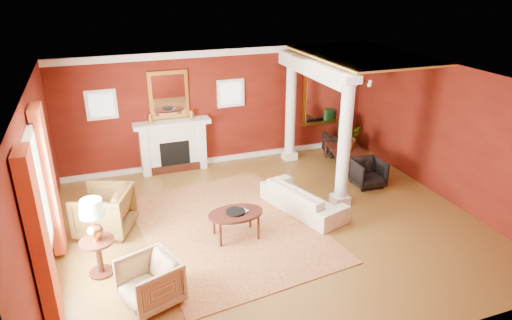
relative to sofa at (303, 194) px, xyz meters
name	(u,v)px	position (x,y,z in m)	size (l,w,h in m)	color
ground	(272,224)	(-0.82, -0.30, -0.38)	(8.00, 8.00, 0.00)	brown
room_shell	(273,128)	(-0.82, -0.30, 1.64)	(8.04, 7.04, 2.92)	#61180D
fireplace	(173,146)	(-2.12, 3.01, 0.27)	(1.85, 0.42, 1.29)	white
overmantel_mirror	(169,95)	(-2.12, 3.15, 1.52)	(0.95, 0.07, 1.15)	yellow
flank_window_left	(101,105)	(-3.67, 3.16, 1.42)	(0.70, 0.07, 0.70)	white
flank_window_right	(231,93)	(-0.57, 3.16, 1.42)	(0.70, 0.07, 0.70)	white
left_window	(43,207)	(-4.72, -0.90, 1.04)	(0.21, 2.55, 2.60)	white
column_front	(345,142)	(0.88, 0.00, 1.05)	(0.36, 0.36, 2.80)	white
column_back	(291,107)	(0.88, 2.70, 1.05)	(0.36, 0.36, 2.80)	white
header_beam	(312,68)	(0.88, 1.60, 2.24)	(0.30, 3.20, 0.32)	white
amber_ceiling	(361,55)	(2.03, 1.45, 2.49)	(2.30, 3.40, 0.04)	gold
dining_mirror	(325,94)	(2.08, 3.15, 1.17)	(1.30, 0.07, 1.70)	yellow
chandelier	(360,82)	(2.08, 1.50, 1.87)	(0.60, 0.62, 0.75)	#BC7D3B
crown_trim	(220,53)	(-0.82, 3.16, 2.44)	(8.00, 0.08, 0.16)	white
base_trim	(223,159)	(-0.82, 3.16, -0.32)	(8.00, 0.08, 0.12)	white
rug	(229,227)	(-1.65, -0.15, -0.37)	(3.17, 4.22, 0.02)	maroon
sofa	(303,194)	(0.00, 0.00, 0.00)	(1.94, 0.57, 0.76)	beige
armchair_leopard	(104,209)	(-3.91, 0.53, 0.11)	(0.96, 0.90, 0.99)	black
armchair_stripe	(150,280)	(-3.38, -1.81, 0.02)	(0.79, 0.74, 0.81)	tan
coffee_table	(236,215)	(-1.62, -0.50, 0.10)	(1.04, 1.04, 0.52)	black
coffee_book	(238,207)	(-1.58, -0.52, 0.26)	(0.17, 0.02, 0.24)	black
side_table	(94,226)	(-4.06, -0.80, 0.53)	(0.55, 0.55, 1.37)	black
dining_table	(346,152)	(2.02, 1.73, 0.02)	(1.43, 0.50, 0.80)	black
dining_chair_near	(368,172)	(1.93, 0.59, -0.03)	(0.68, 0.63, 0.70)	black
dining_chair_far	(337,143)	(2.23, 2.55, -0.04)	(0.65, 0.61, 0.67)	black
green_urn	(344,138)	(2.50, 2.69, 0.00)	(0.41, 0.41, 0.97)	#133D1B
potted_plant	(349,128)	(2.03, 1.70, 0.66)	(0.55, 0.61, 0.48)	#26591E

